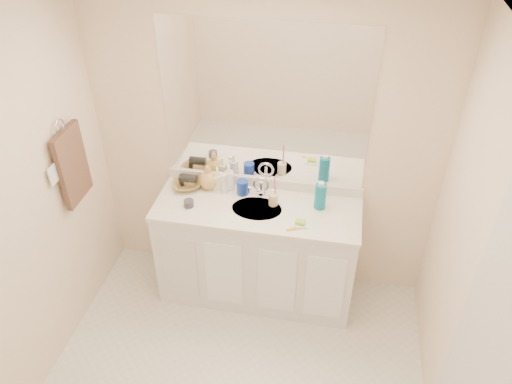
{
  "coord_description": "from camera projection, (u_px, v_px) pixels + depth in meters",
  "views": [
    {
      "loc": [
        0.53,
        -1.82,
        3.12
      ],
      "look_at": [
        0.0,
        0.97,
        1.05
      ],
      "focal_mm": 35.0,
      "sensor_mm": 36.0,
      "label": 1
    }
  ],
  "objects": [
    {
      "name": "mirror",
      "position": [
        265.0,
        106.0,
        3.47
      ],
      "size": [
        1.48,
        0.01,
        1.2
      ],
      "primitive_type": "cube",
      "color": "white",
      "rests_on": "wall_back"
    },
    {
      "name": "orange_comb",
      "position": [
        294.0,
        229.0,
        3.45
      ],
      "size": [
        0.11,
        0.07,
        0.0
      ],
      "primitive_type": "cube",
      "rotation": [
        0.0,
        0.0,
        0.41
      ],
      "color": "orange",
      "rests_on": "countertop"
    },
    {
      "name": "dark_jar",
      "position": [
        189.0,
        203.0,
        3.65
      ],
      "size": [
        0.09,
        0.09,
        0.05
      ],
      "primitive_type": "cylinder",
      "rotation": [
        0.0,
        0.0,
        0.32
      ],
      "color": "#3A3A41",
      "rests_on": "countertop"
    },
    {
      "name": "soap_dish",
      "position": [
        300.0,
        224.0,
        3.49
      ],
      "size": [
        0.12,
        0.1,
        0.01
      ],
      "primitive_type": "cube",
      "rotation": [
        0.0,
        0.0,
        0.12
      ],
      "color": "white",
      "rests_on": "countertop"
    },
    {
      "name": "soap_bottle_white",
      "position": [
        229.0,
        177.0,
        3.78
      ],
      "size": [
        0.09,
        0.09,
        0.21
      ],
      "primitive_type": "imported",
      "rotation": [
        0.0,
        0.0,
        0.12
      ],
      "color": "white",
      "rests_on": "countertop"
    },
    {
      "name": "countertop",
      "position": [
        257.0,
        208.0,
        3.67
      ],
      "size": [
        1.52,
        0.57,
        0.03
      ],
      "primitive_type": "cube",
      "color": "white",
      "rests_on": "vanity_cabinet"
    },
    {
      "name": "switch_plate",
      "position": [
        53.0,
        175.0,
        3.25
      ],
      "size": [
        0.01,
        0.08,
        0.13
      ],
      "primitive_type": "cube",
      "color": "white",
      "rests_on": "wall_left"
    },
    {
      "name": "tan_cup",
      "position": [
        273.0,
        199.0,
        3.66
      ],
      "size": [
        0.08,
        0.08,
        0.09
      ],
      "primitive_type": "cylinder",
      "rotation": [
        0.0,
        0.0,
        -0.12
      ],
      "color": "beige",
      "rests_on": "countertop"
    },
    {
      "name": "wall_back",
      "position": [
        264.0,
        150.0,
        3.69
      ],
      "size": [
        2.6,
        0.02,
        2.4
      ],
      "primitive_type": "cube",
      "color": "#FEE4C7",
      "rests_on": "floor"
    },
    {
      "name": "extra_white_bottle",
      "position": [
        224.0,
        183.0,
        3.76
      ],
      "size": [
        0.05,
        0.05,
        0.16
      ],
      "primitive_type": "cylinder",
      "rotation": [
        0.0,
        0.0,
        0.03
      ],
      "color": "silver",
      "rests_on": "countertop"
    },
    {
      "name": "wall_right",
      "position": [
        477.0,
        310.0,
        2.46
      ],
      "size": [
        0.02,
        2.6,
        2.4
      ],
      "primitive_type": "cube",
      "color": "#FEE4C7",
      "rests_on": "floor"
    },
    {
      "name": "faucet",
      "position": [
        261.0,
        188.0,
        3.75
      ],
      "size": [
        0.02,
        0.02,
        0.11
      ],
      "primitive_type": "cylinder",
      "color": "silver",
      "rests_on": "countertop"
    },
    {
      "name": "vanity_cabinet",
      "position": [
        257.0,
        252.0,
        3.93
      ],
      "size": [
        1.5,
        0.55,
        0.85
      ],
      "primitive_type": "cube",
      "color": "silver",
      "rests_on": "floor"
    },
    {
      "name": "soap_bottle_yellow",
      "position": [
        208.0,
        177.0,
        3.8
      ],
      "size": [
        0.18,
        0.18,
        0.19
      ],
      "primitive_type": "imported",
      "rotation": [
        0.0,
        0.0,
        -0.19
      ],
      "color": "tan",
      "rests_on": "countertop"
    },
    {
      "name": "blue_mug",
      "position": [
        242.0,
        187.0,
        3.76
      ],
      "size": [
        0.09,
        0.09,
        0.12
      ],
      "primitive_type": "cylinder",
      "rotation": [
        0.0,
        0.0,
        -0.12
      ],
      "color": "#1737A2",
      "rests_on": "countertop"
    },
    {
      "name": "backsplash",
      "position": [
        264.0,
        182.0,
        3.84
      ],
      "size": [
        1.52,
        0.03,
        0.08
      ],
      "primitive_type": "cube",
      "color": "white",
      "rests_on": "countertop"
    },
    {
      "name": "wicker_basket",
      "position": [
        187.0,
        185.0,
        3.84
      ],
      "size": [
        0.28,
        0.28,
        0.05
      ],
      "primitive_type": "imported",
      "rotation": [
        0.0,
        0.0,
        0.42
      ],
      "color": "olive",
      "rests_on": "countertop"
    },
    {
      "name": "green_soap",
      "position": [
        300.0,
        222.0,
        3.48
      ],
      "size": [
        0.07,
        0.05,
        0.03
      ],
      "primitive_type": "cube",
      "rotation": [
        0.0,
        0.0,
        -0.03
      ],
      "color": "#A3D032",
      "rests_on": "soap_dish"
    },
    {
      "name": "soap_bottle_cream",
      "position": [
        218.0,
        178.0,
        3.81
      ],
      "size": [
        0.1,
        0.1,
        0.18
      ],
      "primitive_type": "imported",
      "rotation": [
        0.0,
        0.0,
        0.33
      ],
      "color": "#FFFCCF",
      "rests_on": "countertop"
    },
    {
      "name": "hair_dryer",
      "position": [
        188.0,
        178.0,
        3.8
      ],
      "size": [
        0.13,
        0.07,
        0.07
      ],
      "primitive_type": "cylinder",
      "rotation": [
        0.0,
        1.57,
        -0.01
      ],
      "color": "black",
      "rests_on": "wicker_basket"
    },
    {
      "name": "wall_left",
      "position": [
        1.0,
        244.0,
        2.85
      ],
      "size": [
        0.02,
        2.6,
        2.4
      ],
      "primitive_type": "cube",
      "color": "#FEE4C7",
      "rests_on": "floor"
    },
    {
      "name": "toothbrush",
      "position": [
        275.0,
        188.0,
        3.59
      ],
      "size": [
        0.02,
        0.04,
        0.21
      ],
      "primitive_type": "cylinder",
      "rotation": [
        0.14,
        0.0,
        -0.19
      ],
      "color": "#FF437A",
      "rests_on": "tan_cup"
    },
    {
      "name": "towel_ring",
      "position": [
        60.0,
        127.0,
        3.26
      ],
      "size": [
        0.01,
        0.11,
        0.11
      ],
      "primitive_type": "torus",
      "rotation": [
        0.0,
        1.57,
        0.0
      ],
      "color": "silver",
      "rests_on": "wall_left"
    },
    {
      "name": "hand_towel",
      "position": [
        72.0,
        165.0,
        3.43
      ],
      "size": [
        0.04,
        0.32,
        0.55
      ],
      "primitive_type": "cube",
      "color": "#3A281F",
      "rests_on": "towel_ring"
    },
    {
      "name": "sink_basin",
      "position": [
        257.0,
        210.0,
        3.65
      ],
      "size": [
        0.37,
        0.37,
        0.02
      ],
      "primitive_type": "cylinder",
      "color": "beige",
      "rests_on": "countertop"
    },
    {
      "name": "ceiling",
      "position": [
        209.0,
        57.0,
        1.95
      ],
      "size": [
        2.6,
        2.6,
        0.02
      ],
      "primitive_type": "cube",
      "color": "white",
      "rests_on": "wall_back"
    },
    {
      "name": "mouthwash_bottle",
      "position": [
        320.0,
        196.0,
        3.6
      ],
      "size": [
        0.11,
        0.11,
        0.2
      ],
      "primitive_type": "cylinder",
      "rotation": [
        0.0,
        0.0,
        -0.35
      ],
      "color": "#0C7292",
      "rests_on": "countertop"
    }
  ]
}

